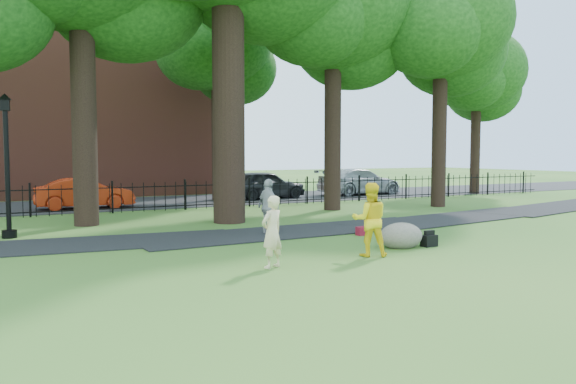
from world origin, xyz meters
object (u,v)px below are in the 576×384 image
man (370,220)px  lamppost (7,168)px  red_sedan (85,193)px  woman (272,232)px  boulder (401,234)px

man → lamppost: 10.28m
man → red_sedan: bearing=-47.3°
woman → boulder: size_ratio=1.28×
lamppost → red_sedan: size_ratio=1.00×
boulder → red_sedan: red_sedan is taller
boulder → lamppost: size_ratio=0.29×
woman → man: bearing=161.5°
woman → red_sedan: (-1.61, 14.95, -0.09)m
boulder → lamppost: (-8.81, 6.46, 1.65)m
red_sedan → lamppost: bearing=160.1°
lamppost → boulder: bearing=-30.4°
man → red_sedan: (-4.22, 14.82, -0.19)m
boulder → red_sedan: (-5.66, 14.20, 0.32)m
woman → red_sedan: bearing=-105.1°
woman → boulder: (4.06, 0.75, -0.41)m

